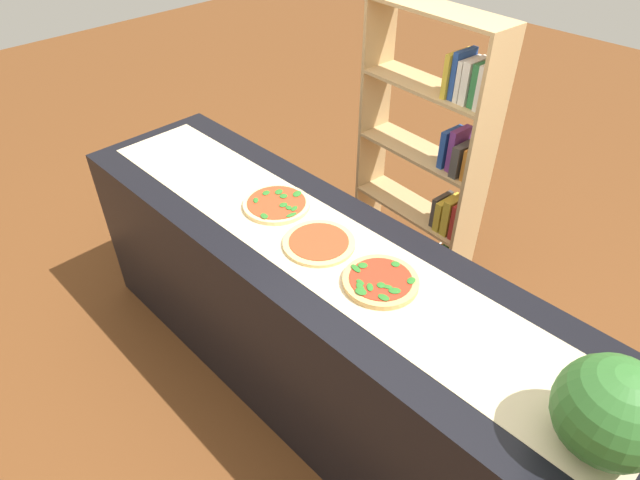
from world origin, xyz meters
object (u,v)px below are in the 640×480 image
(pizza_spinach_2, at_px, (380,281))
(watermelon, at_px, (612,411))
(bookshelf, at_px, (436,165))
(pizza_spinach_0, at_px, (277,204))
(pizza_plain_1, at_px, (319,243))

(pizza_spinach_2, relative_size, watermelon, 0.93)
(pizza_spinach_2, bearing_deg, bookshelf, 115.19)
(bookshelf, bearing_deg, pizza_spinach_2, -64.81)
(watermelon, distance_m, bookshelf, 1.75)
(pizza_spinach_0, xyz_separation_m, pizza_plain_1, (0.31, -0.05, -0.00))
(pizza_spinach_2, height_order, bookshelf, bookshelf)
(pizza_plain_1, bearing_deg, pizza_spinach_0, 170.15)
(watermelon, bearing_deg, bookshelf, 139.08)
(pizza_plain_1, height_order, bookshelf, bookshelf)
(watermelon, relative_size, bookshelf, 0.19)
(pizza_spinach_0, bearing_deg, watermelon, -4.85)
(pizza_spinach_0, height_order, pizza_spinach_2, pizza_spinach_2)
(pizza_spinach_2, height_order, watermelon, watermelon)
(pizza_spinach_0, xyz_separation_m, watermelon, (1.43, -0.12, 0.13))
(pizza_spinach_0, distance_m, watermelon, 1.44)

